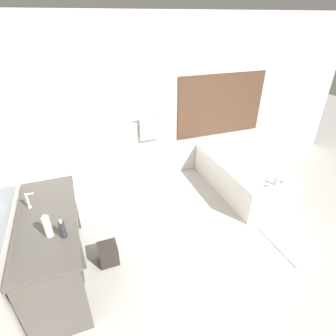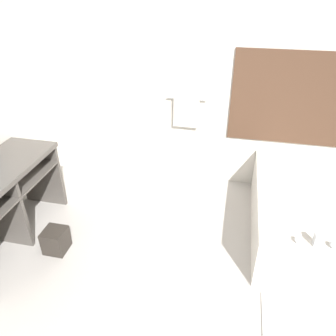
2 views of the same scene
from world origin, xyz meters
The scene contains 4 objects.
ground_plane centered at (0.00, 0.00, 0.00)m, with size 16.00×16.00×0.00m, color #A8A39E.
wall_back_with_blinds centered at (0.04, 2.23, 1.34)m, with size 7.40×0.13×2.70m.
bathtub centered at (1.08, 1.32, 0.29)m, with size 0.92×1.75×0.64m.
waste_bin centered at (-1.36, 0.49, 0.13)m, with size 0.22×0.22×0.25m.
Camera 2 is at (0.31, -1.70, 2.50)m, focal length 35.00 mm.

